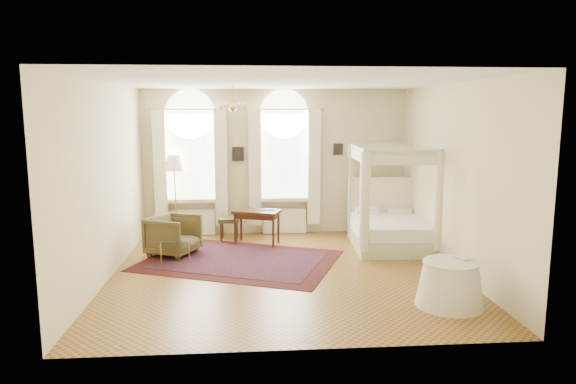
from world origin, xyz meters
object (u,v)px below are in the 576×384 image
Objects in this scene: canopy_bed at (391,225)px; armchair at (173,235)px; writing_desk at (257,215)px; stool at (229,221)px; nightstand at (393,223)px; floor_lamp at (174,167)px; side_table at (450,284)px; coffee_table at (175,242)px.

armchair is at bearing -177.10° from canopy_bed.
writing_desk is 1.83m from armchair.
writing_desk is 0.74m from stool.
armchair reaches higher than nightstand.
floor_lamp is at bearing 177.78° from nightstand.
writing_desk reaches higher than side_table.
stool is at bearing 148.07° from writing_desk.
canopy_bed is at bearing 89.38° from side_table.
nightstand is at bearing 8.96° from writing_desk.
writing_desk is at bearing -31.93° from stool.
floor_lamp is at bearing 165.46° from stool.
floor_lamp reaches higher than side_table.
floor_lamp is (-0.13, 1.42, 1.20)m from armchair.
armchair reaches higher than writing_desk.
nightstand is 4.29m from side_table.
stool is at bearing -18.69° from armchair.
writing_desk is at bearing 169.57° from canopy_bed.
side_table is (3.34, -4.16, -0.09)m from stool.
writing_desk is 1.11× the size of side_table.
nightstand is 5.09m from floor_lamp.
coffee_table is 5.05m from side_table.
nightstand is 0.60× the size of side_table.
armchair is 0.42m from coffee_table.
floor_lamp is at bearing 96.80° from coffee_table.
canopy_bed is 4.44m from armchair.
floor_lamp reaches higher than nightstand.
writing_desk reaches higher than stool.
armchair is 1.86m from floor_lamp.
stool is 1.81m from coffee_table.
canopy_bed is at bearing -14.70° from stool.
nightstand reaches higher than stool.
nightstand is at bearing 1.80° from stool.
nightstand is (0.35, 1.00, -0.18)m from canopy_bed.
writing_desk is (-3.12, -0.49, 0.33)m from nightstand.
stool is (-3.73, -0.12, 0.12)m from nightstand.
coffee_table is at bearing -160.77° from nightstand.
nightstand is at bearing 70.77° from canopy_bed.
stool is 0.51× the size of side_table.
writing_desk is at bearing -20.89° from floor_lamp.
canopy_bed is 3.49m from stool.
nightstand is 4.94m from armchair.
nightstand is 0.68× the size of armchair.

